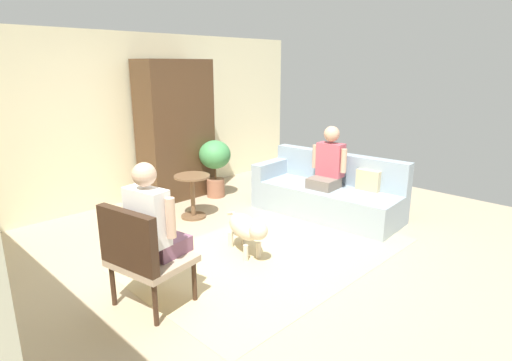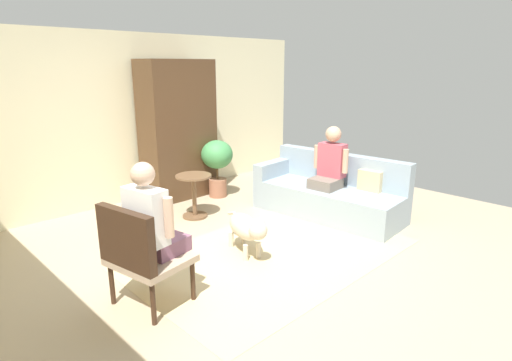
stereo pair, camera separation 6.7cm
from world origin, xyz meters
TOP-DOWN VIEW (x-y plane):
  - ground_plane at (0.00, 0.00)m, footprint 7.38×7.38m
  - back_wall at (0.00, 2.67)m, footprint 6.75×0.12m
  - area_rug at (-0.00, -0.28)m, footprint 3.07×1.99m
  - couch at (1.52, 0.08)m, footprint 0.99×2.13m
  - armchair at (-1.59, -0.21)m, footprint 0.66×0.73m
  - person_on_couch at (1.49, 0.05)m, footprint 0.46×0.53m
  - person_on_armchair at (-1.44, -0.19)m, footprint 0.49×0.55m
  - round_end_table at (0.09, 1.30)m, footprint 0.49×0.49m
  - dog at (-0.21, -0.07)m, footprint 0.43×0.86m
  - potted_plant at (0.93, 1.81)m, footprint 0.50×0.50m
  - armoire_cabinet at (0.52, 2.26)m, footprint 1.12×0.56m

SIDE VIEW (x-z plane):
  - ground_plane at x=0.00m, z-range 0.00..0.00m
  - area_rug at x=0.00m, z-range 0.00..0.01m
  - couch at x=1.52m, z-range -0.12..0.71m
  - dog at x=-0.21m, z-range 0.06..0.58m
  - round_end_table at x=0.09m, z-range 0.06..0.66m
  - armchair at x=-1.59m, z-range 0.07..1.01m
  - potted_plant at x=0.93m, z-range 0.14..1.05m
  - person_on_couch at x=1.49m, z-range 0.34..1.17m
  - person_on_armchair at x=-1.44m, z-range 0.35..1.20m
  - armoire_cabinet at x=0.52m, z-range 0.00..2.13m
  - back_wall at x=0.00m, z-range 0.00..2.52m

